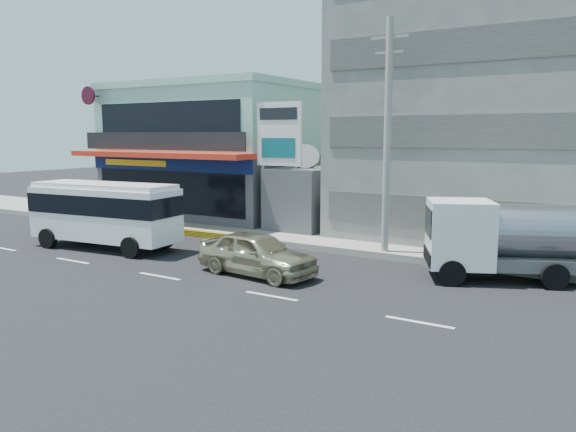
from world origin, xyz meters
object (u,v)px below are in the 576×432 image
object	(u,v)px
tanker_truck	(524,239)
concrete_building	(523,99)
minibus	(105,210)
motorcycle_rider	(153,223)
shop_building	(221,154)
satellite_dish	(305,167)
utility_pole_near	(387,137)
sedan	(257,253)
billboard	(279,141)

from	to	relation	value
tanker_truck	concrete_building	bearing A→B (deg)	101.21
minibus	motorcycle_rider	bearing A→B (deg)	91.14
shop_building	minibus	distance (m)	11.80
satellite_dish	motorcycle_rider	bearing A→B (deg)	-138.10
utility_pole_near	sedan	size ratio (longest dim) A/B	2.05
minibus	billboard	bearing A→B (deg)	51.14
billboard	sedan	size ratio (longest dim) A/B	1.42
shop_building	minibus	xyz separation A→B (m)	(2.14, -11.40, -2.18)
utility_pole_near	concrete_building	bearing A→B (deg)	62.24
concrete_building	satellite_dish	size ratio (longest dim) A/B	10.67
utility_pole_near	sedan	world-z (taller)	utility_pole_near
billboard	minibus	world-z (taller)	billboard
billboard	motorcycle_rider	size ratio (longest dim) A/B	2.90
utility_pole_near	sedan	distance (m)	7.48
concrete_building	motorcycle_rider	distance (m)	19.47
motorcycle_rider	shop_building	bearing A→B (deg)	104.09
sedan	tanker_truck	world-z (taller)	tanker_truck
satellite_dish	sedan	world-z (taller)	satellite_dish
concrete_building	billboard	size ratio (longest dim) A/B	2.32
billboard	minibus	bearing A→B (deg)	-128.86
concrete_building	utility_pole_near	bearing A→B (deg)	-117.76
tanker_truck	billboard	bearing A→B (deg)	166.96
shop_building	utility_pole_near	size ratio (longest dim) A/B	1.24
sedan	tanker_truck	size ratio (longest dim) A/B	0.64
sedan	motorcycle_rider	world-z (taller)	motorcycle_rider
satellite_dish	sedan	distance (m)	9.80
concrete_building	tanker_truck	xyz separation A→B (m)	(1.71, -8.63, -5.44)
minibus	sedan	size ratio (longest dim) A/B	1.54
minibus	motorcycle_rider	distance (m)	3.31
sedan	concrete_building	bearing A→B (deg)	-22.30
shop_building	billboard	bearing A→B (deg)	-32.32
utility_pole_near	minibus	world-z (taller)	utility_pole_near
sedan	shop_building	bearing A→B (deg)	48.97
motorcycle_rider	utility_pole_near	bearing A→B (deg)	8.19
billboard	tanker_truck	xyz separation A→B (m)	(12.21, -2.83, -3.37)
tanker_truck	motorcycle_rider	distance (m)	17.67
shop_building	satellite_dish	size ratio (longest dim) A/B	8.27
shop_building	concrete_building	world-z (taller)	concrete_building
tanker_truck	sedan	bearing A→B (deg)	-153.75
minibus	tanker_truck	xyz separation A→B (m)	(17.57, 3.83, -0.26)
concrete_building	motorcycle_rider	size ratio (longest dim) A/B	6.72
concrete_building	billboard	world-z (taller)	concrete_building
utility_pole_near	motorcycle_rider	xyz separation A→B (m)	(-11.93, -1.72, -4.36)
satellite_dish	minibus	bearing A→B (deg)	-124.74
satellite_dish	motorcycle_rider	xyz separation A→B (m)	(-5.93, -5.32, -2.79)
minibus	sedan	distance (m)	8.93
shop_building	billboard	world-z (taller)	shop_building
shop_building	tanker_truck	bearing A→B (deg)	-21.02
motorcycle_rider	sedan	bearing A→B (deg)	-21.99
satellite_dish	utility_pole_near	bearing A→B (deg)	-30.96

